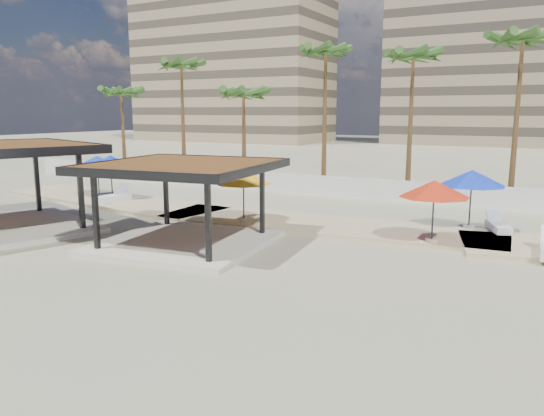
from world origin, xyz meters
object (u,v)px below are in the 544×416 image
at_px(umbrella_a, 111,161).
at_px(umbrella_c, 434,189).
at_px(pavilion_central, 184,196).
at_px(lounger_c, 498,226).
at_px(lounger_a, 114,198).

distance_m(umbrella_a, umbrella_c, 19.06).
height_order(pavilion_central, lounger_c, pavilion_central).
bearing_deg(pavilion_central, lounger_a, 142.68).
distance_m(umbrella_a, lounger_a, 2.33).
relative_size(pavilion_central, lounger_c, 3.56).
distance_m(lounger_a, lounger_c, 20.27).
relative_size(umbrella_a, lounger_c, 1.49).
distance_m(umbrella_c, lounger_a, 18.17).
bearing_deg(umbrella_a, pavilion_central, -31.59).
distance_m(pavilion_central, umbrella_c, 9.77).
relative_size(pavilion_central, lounger_a, 2.99).
bearing_deg(lounger_a, umbrella_c, -95.57).
bearing_deg(lounger_c, lounger_a, 74.05).
xyz_separation_m(umbrella_a, umbrella_c, (18.97, -1.85, -0.09)).
xyz_separation_m(lounger_a, lounger_c, (20.12, 2.41, -0.04)).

